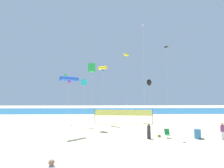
{
  "coord_description": "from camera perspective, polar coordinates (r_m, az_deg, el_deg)",
  "views": [
    {
      "loc": [
        0.3,
        -16.59,
        4.38
      ],
      "look_at": [
        0.84,
        8.64,
        6.08
      ],
      "focal_mm": 27.66,
      "sensor_mm": 36.0,
      "label": 1
    }
  ],
  "objects": [
    {
      "name": "kite_green_box",
      "position": [
        24.28,
        -6.72,
        5.41
      ],
      "size": [
        1.03,
        1.03,
        8.87
      ],
      "color": "silver",
      "rests_on": "ground"
    },
    {
      "name": "kite_green_delta",
      "position": [
        29.25,
        -14.84,
        2.32
      ],
      "size": [
        0.97,
        1.04,
        7.98
      ],
      "color": "silver",
      "rests_on": "ground"
    },
    {
      "name": "beachgoer_charcoal_shirt",
      "position": [
        18.57,
        12.08,
        -14.81
      ],
      "size": [
        0.35,
        0.35,
        1.54
      ],
      "rotation": [
        0.0,
        0.0,
        0.61
      ],
      "color": "#2D2D33",
      "rests_on": "ground"
    },
    {
      "name": "kite_cyan_delta",
      "position": [
        25.87,
        -9.29,
        0.57
      ],
      "size": [
        1.04,
        0.48,
        6.86
      ],
      "color": "silver",
      "rests_on": "ground"
    },
    {
      "name": "beach_handbag",
      "position": [
        19.62,
        15.34,
        -16.26
      ],
      "size": [
        0.29,
        0.15,
        0.24
      ],
      "primitive_type": "cube",
      "color": "olive",
      "rests_on": "ground"
    },
    {
      "name": "trash_barrel",
      "position": [
        20.28,
        26.43,
        -14.55
      ],
      "size": [
        0.64,
        0.64,
        0.96
      ],
      "primitive_type": "cylinder",
      "color": "teal",
      "rests_on": "ground"
    },
    {
      "name": "kite_black_diamond",
      "position": [
        23.48,
        17.45,
        10.98
      ],
      "size": [
        0.52,
        0.53,
        10.75
      ],
      "color": "silver",
      "rests_on": "ground"
    },
    {
      "name": "kite_yellow_tube",
      "position": [
        28.0,
        -3.04,
        5.3
      ],
      "size": [
        1.57,
        1.43,
        9.13
      ],
      "color": "silver",
      "rests_on": "ground"
    },
    {
      "name": "kite_blue_tube",
      "position": [
        20.32,
        -13.9,
        1.58
      ],
      "size": [
        2.01,
        1.87,
        6.56
      ],
      "color": "silver",
      "rests_on": "ground"
    },
    {
      "name": "kite_black_delta",
      "position": [
        33.15,
        12.43,
        0.5
      ],
      "size": [
        1.24,
        0.94,
        7.45
      ],
      "color": "silver",
      "rests_on": "ground"
    },
    {
      "name": "kite_violet_diamond",
      "position": [
        22.8,
        10.36,
        16.93
      ],
      "size": [
        0.42,
        0.43,
        13.29
      ],
      "color": "silver",
      "rests_on": "ground"
    },
    {
      "name": "beachgoer_plum_shirt",
      "position": [
        21.09,
        32.71,
        -12.76
      ],
      "size": [
        0.38,
        0.38,
        1.68
      ],
      "rotation": [
        0.0,
        0.0,
        3.43
      ],
      "color": "white",
      "rests_on": "ground"
    },
    {
      "name": "kite_yellow_inflatable",
      "position": [
        32.69,
        4.7,
        9.52
      ],
      "size": [
        1.39,
        1.17,
        12.33
      ],
      "color": "silver",
      "rests_on": "ground"
    },
    {
      "name": "ocean_band",
      "position": [
        50.95,
        -1.59,
        -8.77
      ],
      "size": [
        120.0,
        20.0,
        0.01
      ],
      "primitive_type": "cube",
      "color": "#1E6B99",
      "rests_on": "ground"
    },
    {
      "name": "volleyball_net",
      "position": [
        27.17,
        3.73,
        -9.62
      ],
      "size": [
        8.96,
        0.95,
        2.4
      ],
      "color": "#4C4C51",
      "rests_on": "ground"
    },
    {
      "name": "ground_plane",
      "position": [
        17.16,
        -2.31,
        -18.64
      ],
      "size": [
        120.0,
        120.0,
        0.0
      ],
      "primitive_type": "plane",
      "color": "beige"
    },
    {
      "name": "folding_beach_chair",
      "position": [
        19.59,
        17.81,
        -15.2
      ],
      "size": [
        0.52,
        0.65,
        0.89
      ],
      "rotation": [
        0.0,
        0.0,
        0.08
      ],
      "color": "#1E8C4C",
      "rests_on": "ground"
    }
  ]
}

